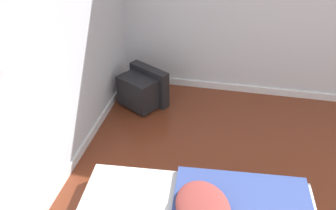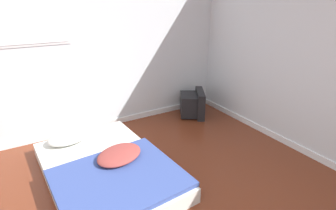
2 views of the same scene
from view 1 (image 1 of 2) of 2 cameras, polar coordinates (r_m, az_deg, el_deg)
The scene contains 1 object.
crt_tv at distance 4.51m, azimuth -3.90°, elevation 2.45°, with size 0.59×0.63×0.46m.
Camera 1 is at (-1.76, 1.52, 2.49)m, focal length 40.00 mm.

